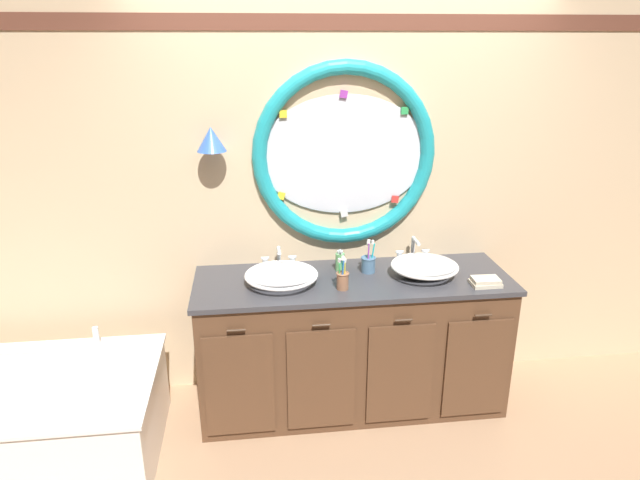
{
  "coord_description": "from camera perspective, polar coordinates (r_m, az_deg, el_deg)",
  "views": [
    {
      "loc": [
        -0.58,
        -2.83,
        2.25
      ],
      "look_at": [
        -0.19,
        0.25,
        1.12
      ],
      "focal_mm": 31.73,
      "sensor_mm": 36.0,
      "label": 1
    }
  ],
  "objects": [
    {
      "name": "ground_plane",
      "position": [
        3.66,
        3.69,
        -17.99
      ],
      "size": [
        14.0,
        14.0,
        0.0
      ],
      "primitive_type": "plane",
      "color": "tan"
    },
    {
      "name": "toothbrush_holder_right",
      "position": [
        3.49,
        4.91,
        -2.37
      ],
      "size": [
        0.09,
        0.09,
        0.22
      ],
      "color": "slate",
      "rests_on": "vanity_counter"
    },
    {
      "name": "vanity_counter",
      "position": [
        3.62,
        3.21,
        -10.16
      ],
      "size": [
        1.91,
        0.66,
        0.87
      ],
      "color": "brown",
      "rests_on": "ground_plane"
    },
    {
      "name": "folded_hand_towel",
      "position": [
        3.45,
        16.36,
        -4.07
      ],
      "size": [
        0.17,
        0.12,
        0.05
      ],
      "color": "beige",
      "rests_on": "vanity_counter"
    },
    {
      "name": "back_wall_assembly",
      "position": [
        3.58,
        2.38,
        5.02
      ],
      "size": [
        6.4,
        0.26,
        2.6
      ],
      "color": "#D6B78E",
      "rests_on": "ground_plane"
    },
    {
      "name": "toothbrush_holder_left",
      "position": [
        3.25,
        2.29,
        -3.97
      ],
      "size": [
        0.08,
        0.08,
        0.21
      ],
      "color": "#996647",
      "rests_on": "vanity_counter"
    },
    {
      "name": "faucet_set_left",
      "position": [
        3.56,
        -4.17,
        -1.92
      ],
      "size": [
        0.22,
        0.12,
        0.14
      ],
      "color": "silver",
      "rests_on": "vanity_counter"
    },
    {
      "name": "sink_basin_left",
      "position": [
        3.33,
        -3.92,
        -3.57
      ],
      "size": [
        0.43,
        0.43,
        0.1
      ],
      "color": "white",
      "rests_on": "vanity_counter"
    },
    {
      "name": "soap_dispenser",
      "position": [
        3.5,
        2.03,
        -2.15
      ],
      "size": [
        0.06,
        0.06,
        0.14
      ],
      "color": "#6BAD66",
      "rests_on": "vanity_counter"
    },
    {
      "name": "faucet_set_right",
      "position": [
        3.69,
        9.37,
        -1.12
      ],
      "size": [
        0.22,
        0.15,
        0.17
      ],
      "color": "silver",
      "rests_on": "vanity_counter"
    },
    {
      "name": "sink_basin_right",
      "position": [
        3.47,
        10.51,
        -2.63
      ],
      "size": [
        0.41,
        0.41,
        0.13
      ],
      "color": "white",
      "rests_on": "vanity_counter"
    }
  ]
}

